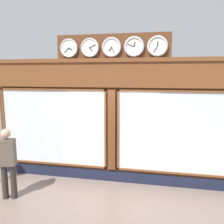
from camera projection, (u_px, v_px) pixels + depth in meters
The scene contains 2 objects.
shop_facade at pixel (113, 119), 6.34m from camera, with size 6.81×0.42×3.93m.
pedestrian at pixel (8, 161), 5.42m from camera, with size 0.41×0.31×1.69m.
Camera 1 is at (-1.19, 5.99, 2.91)m, focal length 37.47 mm.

